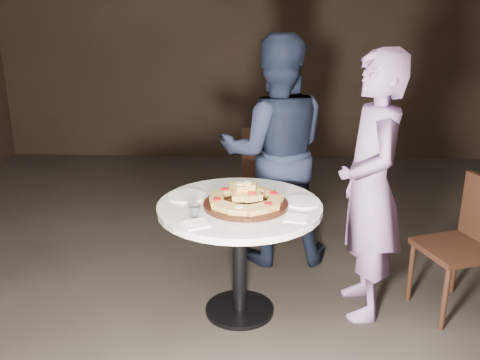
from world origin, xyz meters
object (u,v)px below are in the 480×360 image
(chair_far, at_px, (271,172))
(chair_right, at_px, (468,237))
(diner_teal, at_px, (370,188))
(serving_board, at_px, (246,204))
(table, at_px, (240,225))
(water_glass, at_px, (194,211))
(diner_navy, at_px, (275,152))
(focaccia_pile, at_px, (246,197))

(chair_far, xyz_separation_m, chair_right, (1.17, -1.11, -0.04))
(chair_right, relative_size, diner_teal, 0.52)
(chair_far, relative_size, diner_teal, 0.56)
(serving_board, height_order, chair_far, chair_far)
(table, height_order, serving_board, serving_board)
(serving_board, xyz_separation_m, chair_far, (0.17, 1.25, -0.21))
(water_glass, relative_size, diner_teal, 0.04)
(chair_right, distance_m, diner_navy, 1.37)
(diner_teal, bearing_deg, water_glass, -77.26)
(diner_navy, relative_size, diner_teal, 1.02)
(water_glass, height_order, diner_teal, diner_teal)
(serving_board, relative_size, water_glass, 6.89)
(water_glass, bearing_deg, chair_right, 10.70)
(table, height_order, chair_right, chair_right)
(focaccia_pile, xyz_separation_m, chair_right, (1.34, 0.13, -0.29))
(water_glass, relative_size, diner_navy, 0.04)
(water_glass, bearing_deg, chair_far, 72.68)
(focaccia_pile, xyz_separation_m, chair_far, (0.17, 1.25, -0.26))
(chair_far, bearing_deg, table, 90.95)
(diner_navy, bearing_deg, focaccia_pile, 72.46)
(water_glass, xyz_separation_m, chair_right, (1.62, 0.31, -0.27))
(serving_board, height_order, focaccia_pile, focaccia_pile)
(diner_teal, bearing_deg, serving_board, -84.29)
(table, xyz_separation_m, serving_board, (0.04, -0.03, 0.14))
(chair_far, distance_m, diner_teal, 1.30)
(chair_far, bearing_deg, serving_board, 92.80)
(table, xyz_separation_m, chair_far, (0.20, 1.22, -0.07))
(serving_board, relative_size, diner_navy, 0.30)
(chair_far, bearing_deg, water_glass, 83.10)
(table, bearing_deg, serving_board, -40.29)
(table, bearing_deg, focaccia_pile, -38.75)
(table, xyz_separation_m, chair_right, (1.38, 0.11, -0.10))
(table, height_order, water_glass, water_glass)
(focaccia_pile, bearing_deg, chair_far, 82.29)
(water_glass, bearing_deg, diner_navy, 64.52)
(focaccia_pile, xyz_separation_m, water_glass, (-0.27, -0.17, -0.02))
(table, relative_size, chair_far, 1.26)
(focaccia_pile, distance_m, chair_right, 1.38)
(diner_navy, height_order, diner_teal, diner_navy)
(serving_board, height_order, diner_navy, diner_navy)
(serving_board, relative_size, chair_right, 0.58)
(table, distance_m, serving_board, 0.15)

